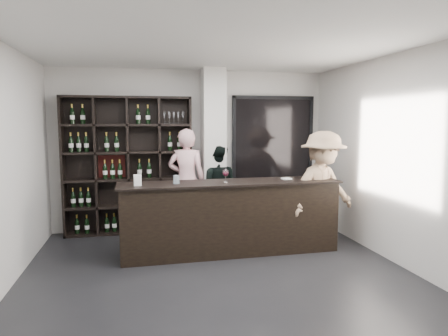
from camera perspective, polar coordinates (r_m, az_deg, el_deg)
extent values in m
cube|color=black|center=(5.08, -0.13, -16.18)|extent=(5.00, 5.50, 0.01)
cube|color=silver|center=(7.19, -1.52, 2.52)|extent=(0.40, 0.40, 2.90)
cube|color=black|center=(7.72, 6.98, 2.39)|extent=(1.60, 0.08, 2.10)
cube|color=black|center=(7.72, 6.98, 2.39)|extent=(1.48, 0.02, 1.98)
cube|color=black|center=(6.01, 0.95, -7.22)|extent=(3.21, 0.60, 1.05)
cube|color=black|center=(5.90, 0.96, -2.11)|extent=(3.29, 0.68, 0.03)
imported|color=#FFC0C5|center=(7.11, -5.36, -1.82)|extent=(0.77, 0.62, 1.85)
imported|color=black|center=(7.21, -0.96, -2.81)|extent=(0.91, 0.80, 1.56)
imported|color=tan|center=(6.37, 13.90, -3.09)|extent=(1.34, 1.03, 1.82)
cylinder|color=silver|center=(5.75, -6.82, -1.64)|extent=(0.11, 0.11, 0.12)
cube|color=white|center=(6.21, 8.92, -1.52)|extent=(0.14, 0.14, 0.02)
cube|color=white|center=(5.64, -12.24, -1.72)|extent=(0.11, 0.06, 0.16)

